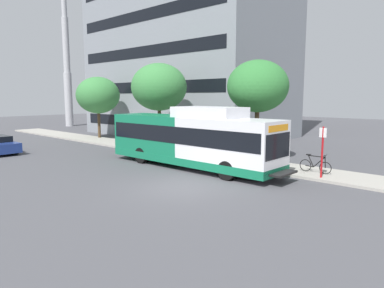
# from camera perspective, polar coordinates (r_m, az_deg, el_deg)

# --- Properties ---
(ground_plane) EXTENTS (120.00, 120.00, 0.00)m
(ground_plane) POSITION_cam_1_polar(r_m,az_deg,el_deg) (22.42, -16.71, -3.39)
(ground_plane) COLOR #4C4C51
(sidewalk_curb) EXTENTS (3.00, 56.00, 0.14)m
(sidewalk_curb) POSITION_cam_1_polar(r_m,az_deg,el_deg) (25.22, -0.54, -1.68)
(sidewalk_curb) COLOR #A8A399
(sidewalk_curb) RESTS_ON ground
(transit_bus) EXTENTS (2.58, 12.25, 3.65)m
(transit_bus) POSITION_cam_1_polar(r_m,az_deg,el_deg) (20.59, -0.16, 0.78)
(transit_bus) COLOR white
(transit_bus) RESTS_ON ground
(bus_stop_sign_pole) EXTENTS (0.10, 0.36, 2.60)m
(bus_stop_sign_pole) POSITION_cam_1_polar(r_m,az_deg,el_deg) (18.61, 20.65, -0.65)
(bus_stop_sign_pole) COLOR red
(bus_stop_sign_pole) RESTS_ON sidewalk_curb
(bicycle_parked) EXTENTS (0.52, 1.76, 1.02)m
(bicycle_parked) POSITION_cam_1_polar(r_m,az_deg,el_deg) (19.88, 19.63, -3.27)
(bicycle_parked) COLOR black
(bicycle_parked) RESTS_ON sidewalk_curb
(street_tree_near_stop) EXTENTS (3.88, 3.88, 6.39)m
(street_tree_near_stop) POSITION_cam_1_polar(r_m,az_deg,el_deg) (22.62, 10.75, 9.29)
(street_tree_near_stop) COLOR #4C3823
(street_tree_near_stop) RESTS_ON sidewalk_curb
(street_tree_mid_block) EXTENTS (4.44, 4.44, 6.73)m
(street_tree_mid_block) POSITION_cam_1_polar(r_m,az_deg,el_deg) (28.19, -5.44, 9.29)
(street_tree_mid_block) COLOR #4C3823
(street_tree_mid_block) RESTS_ON sidewalk_curb
(street_tree_far_block) EXTENTS (4.26, 4.26, 6.03)m
(street_tree_far_block) POSITION_cam_1_polar(r_m,az_deg,el_deg) (35.94, -15.20, 7.74)
(street_tree_far_block) COLOR #4C3823
(street_tree_far_block) RESTS_ON sidewalk_curb
(lattice_comm_tower) EXTENTS (1.10, 1.10, 32.74)m
(lattice_comm_tower) POSITION_cam_1_polar(r_m,az_deg,el_deg) (53.53, -20.01, 14.61)
(lattice_comm_tower) COLOR #B7B7BC
(lattice_comm_tower) RESTS_ON ground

